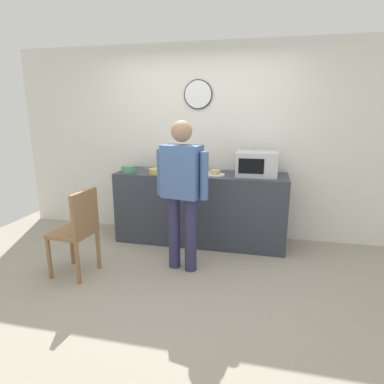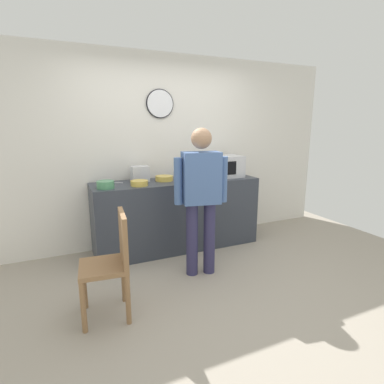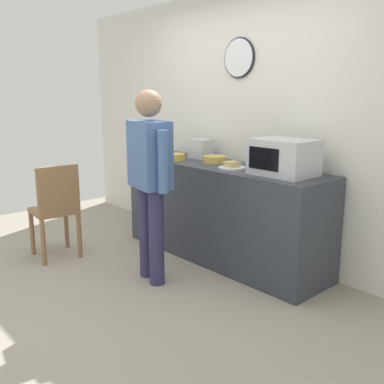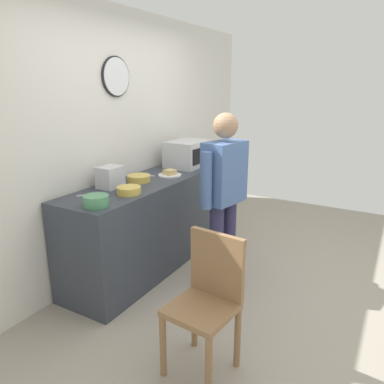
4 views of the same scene
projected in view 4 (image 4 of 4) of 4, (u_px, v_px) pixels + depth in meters
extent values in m
plane|color=#9E9384|center=(259.00, 295.00, 3.40)|extent=(6.00, 6.00, 0.00)
cube|color=silver|center=(117.00, 142.00, 3.81)|extent=(5.40, 0.10, 2.60)
cylinder|color=white|center=(116.00, 77.00, 3.56)|extent=(0.36, 0.03, 0.36)
cylinder|color=black|center=(116.00, 77.00, 3.57)|extent=(0.38, 0.02, 0.38)
cube|color=#333842|center=(153.00, 222.00, 3.91)|extent=(2.22, 0.62, 0.94)
cube|color=silver|center=(187.00, 154.00, 4.33)|extent=(0.50, 0.38, 0.30)
cube|color=black|center=(199.00, 156.00, 4.19)|extent=(0.30, 0.01, 0.18)
cylinder|color=white|center=(170.00, 175.00, 3.90)|extent=(0.24, 0.24, 0.01)
cube|color=tan|center=(170.00, 172.00, 3.90)|extent=(0.13, 0.13, 0.05)
cylinder|color=gold|center=(129.00, 190.00, 3.25)|extent=(0.21, 0.21, 0.07)
cylinder|color=gold|center=(139.00, 178.00, 3.66)|extent=(0.23, 0.23, 0.07)
cylinder|color=#4C8E60|center=(96.00, 201.00, 2.92)|extent=(0.20, 0.20, 0.09)
cube|color=silver|center=(110.00, 177.00, 3.44)|extent=(0.22, 0.18, 0.20)
cube|color=silver|center=(148.00, 175.00, 3.90)|extent=(0.03, 0.17, 0.01)
cube|color=silver|center=(86.00, 195.00, 3.22)|extent=(0.15, 0.11, 0.01)
cylinder|color=#2E2C52|center=(229.00, 240.00, 3.57)|extent=(0.13, 0.13, 0.83)
cylinder|color=#2E2C52|center=(216.00, 247.00, 3.43)|extent=(0.13, 0.13, 0.83)
cube|color=#47669E|center=(224.00, 172.00, 3.30)|extent=(0.44, 0.31, 0.55)
cylinder|color=#47669E|center=(240.00, 171.00, 3.49)|extent=(0.09, 0.09, 0.50)
cylinder|color=#47669E|center=(207.00, 181.00, 3.13)|extent=(0.09, 0.09, 0.50)
sphere|color=#A37A5B|center=(226.00, 125.00, 3.19)|extent=(0.22, 0.22, 0.22)
cylinder|color=olive|center=(163.00, 346.00, 2.41)|extent=(0.04, 0.04, 0.45)
cylinder|color=olive|center=(209.00, 369.00, 2.21)|extent=(0.04, 0.04, 0.45)
cylinder|color=olive|center=(194.00, 319.00, 2.69)|extent=(0.04, 0.04, 0.45)
cylinder|color=olive|center=(237.00, 337.00, 2.49)|extent=(0.04, 0.04, 0.45)
cube|color=olive|center=(201.00, 309.00, 2.38)|extent=(0.44, 0.44, 0.04)
cube|color=olive|center=(217.00, 264.00, 2.45)|extent=(0.08, 0.40, 0.45)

